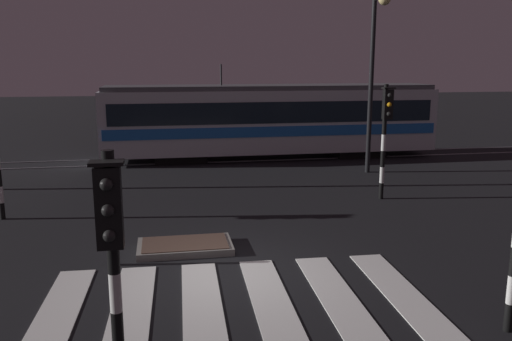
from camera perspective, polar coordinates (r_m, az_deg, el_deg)
name	(u,v)px	position (r m, az deg, el deg)	size (l,w,h in m)	color
ground_plane	(226,271)	(11.09, -3.26, -10.84)	(120.00, 120.00, 0.00)	black
rail_near	(192,163)	(22.66, -6.96, 0.82)	(80.00, 0.12, 0.03)	#59595E
rail_far	(190,157)	(24.07, -7.16, 1.45)	(80.00, 0.12, 0.03)	#59595E
crosswalk_zebra	(239,310)	(9.46, -1.89, -14.88)	(7.01, 4.68, 0.02)	silver
traffic_island	(185,246)	(12.33, -7.69, -8.12)	(2.15, 1.21, 0.18)	slate
traffic_light_corner_far_right	(386,125)	(16.64, 13.84, 4.85)	(0.36, 0.42, 3.58)	black
traffic_light_kerb_mid_left	(112,251)	(6.11, -15.28, -8.44)	(0.36, 0.42, 3.30)	black
street_lamp_trackside_right	(375,62)	(20.46, 12.71, 11.41)	(0.44, 1.21, 6.63)	black
tram	(271,119)	(23.57, 1.60, 5.57)	(14.81, 2.58, 4.15)	silver
bollard_island_edge	(116,240)	(11.58, -14.90, -7.27)	(0.12, 0.12, 1.11)	black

